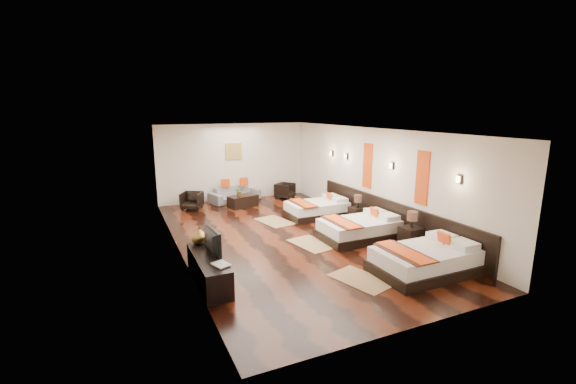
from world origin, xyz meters
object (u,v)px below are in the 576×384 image
bed_far (317,209)px  armchair_left (192,201)px  tv (208,241)px  tv_console (209,270)px  sofa (235,194)px  bed_mid (360,229)px  table_plant (239,192)px  coffee_table (243,201)px  nightstand_a (411,235)px  book (215,266)px  bed_near (426,260)px  nightstand_b (357,213)px  armchair_right (285,191)px  figurine (199,235)px

bed_far → armchair_left: size_ratio=2.89×
tv → armchair_left: bearing=-11.5°
tv_console → sofa: size_ratio=0.96×
bed_mid → table_plant: 4.80m
sofa → coffee_table: (0.00, -0.93, -0.07)m
tv_console → nightstand_a: bearing=-0.9°
bed_far → book: (-4.19, -3.84, 0.32)m
bed_near → tv: size_ratio=2.36×
bed_near → bed_far: 4.63m
armchair_left → bed_mid: bearing=-24.6°
book → sofa: bearing=70.6°
tv → coffee_table: bearing=-28.6°
bed_mid → bed_far: bed_mid is taller
book → tv_console: bearing=90.0°
bed_near → tv_console: bed_near is taller
bed_mid → nightstand_b: bearing=58.1°
book → coffee_table: book is taller
bed_near → armchair_right: (0.10, 7.37, 0.01)m
bed_far → armchair_right: size_ratio=2.98×
nightstand_a → nightstand_b: 2.27m
bed_mid → coffee_table: bearing=111.8°
tv_console → figurine: figurine is taller
tv → armchair_right: tv is taller
bed_mid → bed_near: bearing=-90.0°
armchair_right → coffee_table: bearing=160.4°
nightstand_b → table_plant: nightstand_b is taller
coffee_table → armchair_right: bearing=18.1°
coffee_table → bed_near: bearing=-75.3°
tv_console → book: bearing=-90.0°
bed_mid → nightstand_b: (0.75, 1.20, 0.03)m
nightstand_b → armchair_left: size_ratio=1.28×
bed_far → nightstand_a: size_ratio=2.09×
bed_mid → table_plant: bed_mid is taller
sofa → coffee_table: sofa is taller
bed_near → bed_far: (-0.00, 4.63, -0.03)m
armchair_left → table_plant: table_plant is taller
bed_mid → figurine: size_ratio=5.52×
nightstand_a → sofa: nightstand_a is taller
bed_mid → bed_far: bearing=90.0°
tv_console → armchair_right: size_ratio=2.82×
coffee_table → table_plant: bearing=-169.6°
coffee_table → nightstand_a: bearing=-65.4°
sofa → armchair_right: bearing=-26.7°
bed_mid → nightstand_a: (0.75, -1.07, 0.05)m
nightstand_b → armchair_right: size_ratio=1.32×
tv_console → armchair_right: (4.29, 6.02, 0.02)m
sofa → armchair_left: bearing=-178.7°
bed_near → tv_console: bearing=162.1°
tv_console → table_plant: 5.86m
nightstand_a → coffee_table: bearing=114.6°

